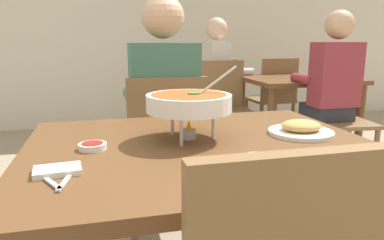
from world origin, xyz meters
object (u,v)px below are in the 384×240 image
dining_table_main (203,173)px  dining_table_far (298,91)px  patron_bg_middle (219,74)px  curry_bowl (189,103)px  diner_main (163,103)px  sauce_dish (93,146)px  chair_bg_right (225,103)px  chair_bg_middle (219,95)px  chair_diner_main (165,146)px  rice_plate (259,167)px  patron_bg_left (332,84)px  chair_bg_left (336,111)px  appetizer_plate (301,129)px  chair_bg_corner (274,94)px

dining_table_main → dining_table_far: bearing=52.3°
dining_table_far → patron_bg_middle: bearing=140.4°
dining_table_far → curry_bowl: bearing=-129.3°
diner_main → sauce_dish: 0.86m
sauce_dish → chair_bg_right: 2.34m
diner_main → curry_bowl: size_ratio=3.94×
curry_bowl → chair_bg_right: curry_bowl is taller
diner_main → chair_bg_middle: 1.96m
chair_bg_right → chair_diner_main: bearing=-122.0°
chair_diner_main → chair_bg_right: (0.80, 1.28, 0.00)m
chair_bg_right → dining_table_main: bearing=-111.3°
dining_table_far → patron_bg_middle: 0.82m
curry_bowl → dining_table_far: bearing=50.7°
rice_plate → chair_bg_right: chair_bg_right is taller
chair_bg_right → patron_bg_left: patron_bg_left is taller
chair_diner_main → chair_bg_left: bearing=22.6°
dining_table_main → appetizer_plate: (0.39, 0.03, 0.13)m
chair_bg_corner → patron_bg_middle: patron_bg_middle is taller
curry_bowl → chair_bg_corner: 2.85m
diner_main → curry_bowl: (-0.03, -0.73, 0.12)m
patron_bg_middle → chair_bg_corner: bearing=-0.5°
chair_bg_right → appetizer_plate: bearing=-101.5°
chair_diner_main → dining_table_main: bearing=-90.0°
curry_bowl → sauce_dish: curry_bowl is taller
chair_bg_middle → sauce_dish: bearing=-116.8°
appetizer_plate → patron_bg_middle: bearing=78.7°
chair_bg_right → patron_bg_middle: 0.48m
appetizer_plate → chair_bg_middle: bearing=78.5°
curry_bowl → chair_bg_left: size_ratio=0.37×
diner_main → curry_bowl: diner_main is taller
rice_plate → chair_bg_corner: (1.44, 2.76, -0.25)m
curry_bowl → patron_bg_left: (1.49, 1.31, -0.12)m
dining_table_main → chair_diner_main: size_ratio=1.31×
curry_bowl → chair_bg_right: (0.83, 1.97, -0.36)m
chair_bg_left → patron_bg_left: bearing=-159.4°
curry_bowl → rice_plate: curry_bowl is taller
chair_bg_corner → patron_bg_left: size_ratio=0.69×
chair_diner_main → chair_bg_left: size_ratio=1.00×
chair_bg_corner → patron_bg_left: (-0.04, -1.07, 0.24)m
dining_table_far → diner_main: bearing=-142.8°
chair_bg_middle → chair_bg_right: size_ratio=1.00×
rice_plate → sauce_dish: 0.54m
chair_bg_middle → dining_table_far: bearing=-44.7°
dining_table_main → sauce_dish: (-0.36, 0.02, 0.12)m
rice_plate → patron_bg_left: (1.40, 1.70, -0.01)m
appetizer_plate → chair_bg_middle: size_ratio=0.27×
sauce_dish → chair_bg_right: bearing=60.1°
chair_diner_main → curry_bowl: (-0.03, -0.70, 0.36)m
appetizer_plate → chair_bg_corner: chair_bg_corner is taller
dining_table_main → rice_plate: bearing=-78.9°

